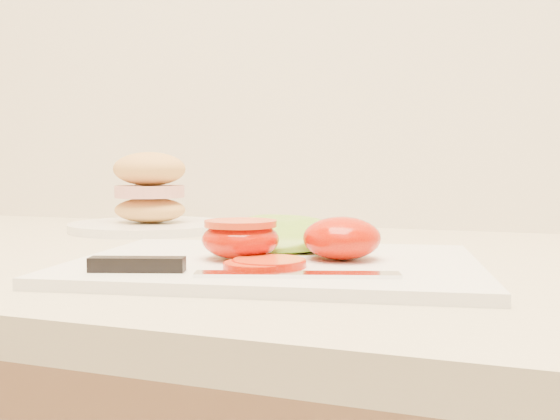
% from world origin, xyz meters
% --- Properties ---
extents(cutting_board, '(0.41, 0.32, 0.01)m').
position_xyz_m(cutting_board, '(-0.57, 1.58, 0.94)').
color(cutting_board, white).
rests_on(cutting_board, counter).
extents(tomato_half_dome, '(0.07, 0.07, 0.04)m').
position_xyz_m(tomato_half_dome, '(-0.51, 1.60, 0.96)').
color(tomato_half_dome, red).
rests_on(tomato_half_dome, cutting_board).
extents(tomato_half_cut, '(0.07, 0.07, 0.04)m').
position_xyz_m(tomato_half_cut, '(-0.60, 1.57, 0.96)').
color(tomato_half_cut, red).
rests_on(tomato_half_cut, cutting_board).
extents(tomato_slice_0, '(0.06, 0.06, 0.01)m').
position_xyz_m(tomato_slice_0, '(-0.56, 1.53, 0.94)').
color(tomato_slice_0, '#D94715').
rests_on(tomato_slice_0, cutting_board).
extents(tomato_slice_1, '(0.05, 0.05, 0.01)m').
position_xyz_m(tomato_slice_1, '(-0.57, 1.52, 0.94)').
color(tomato_slice_1, '#D94715').
rests_on(tomato_slice_1, cutting_board).
extents(lettuce_leaf_0, '(0.16, 0.12, 0.03)m').
position_xyz_m(lettuce_leaf_0, '(-0.60, 1.65, 0.95)').
color(lettuce_leaf_0, '#87B830').
rests_on(lettuce_leaf_0, cutting_board).
extents(knife, '(0.25, 0.08, 0.01)m').
position_xyz_m(knife, '(-0.60, 1.48, 0.94)').
color(knife, silver).
rests_on(knife, cutting_board).
extents(sandwich_plate, '(0.24, 0.24, 0.12)m').
position_xyz_m(sandwich_plate, '(-0.87, 1.85, 0.97)').
color(sandwich_plate, white).
rests_on(sandwich_plate, counter).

